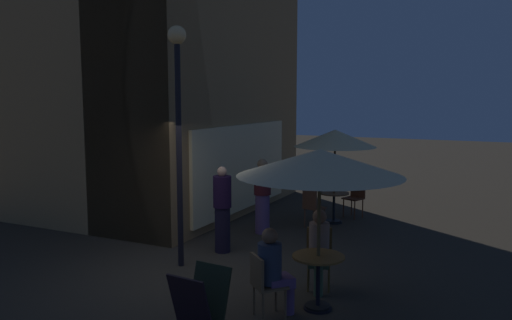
{
  "coord_description": "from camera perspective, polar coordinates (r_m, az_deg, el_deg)",
  "views": [
    {
      "loc": [
        -7.04,
        -4.66,
        3.0
      ],
      "look_at": [
        1.53,
        -0.51,
        1.81
      ],
      "focal_mm": 36.0,
      "sensor_mm": 36.0,
      "label": 1
    }
  ],
  "objects": [
    {
      "name": "cafe_chair_1",
      "position": [
        13.01,
        10.98,
        -3.87
      ],
      "size": [
        0.54,
        0.54,
        0.88
      ],
      "rotation": [
        0.0,
        0.0,
        2.78
      ],
      "color": "#5D2F1C",
      "rests_on": "ground"
    },
    {
      "name": "ground_plane",
      "position": [
        8.96,
        -7.38,
        -12.49
      ],
      "size": [
        60.0,
        60.0,
        0.0
      ],
      "primitive_type": "plane",
      "color": "#302A21"
    },
    {
      "name": "cafe_chair_3",
      "position": [
        7.09,
        0.85,
        -13.25
      ],
      "size": [
        0.58,
        0.58,
        0.88
      ],
      "rotation": [
        0.0,
        0.0,
        -0.74
      ],
      "color": "brown",
      "rests_on": "ground"
    },
    {
      "name": "cafe_building",
      "position": [
        13.23,
        -12.02,
        14.55
      ],
      "size": [
        6.71,
        6.74,
        9.5
      ],
      "color": "#A17A4B",
      "rests_on": "ground"
    },
    {
      "name": "patio_umbrella_1",
      "position": [
        7.07,
        7.11,
        -0.37
      ],
      "size": [
        2.31,
        2.31,
        2.28
      ],
      "color": "black",
      "rests_on": "ground"
    },
    {
      "name": "street_lamp_near_corner",
      "position": [
        8.93,
        -8.65,
        6.36
      ],
      "size": [
        0.32,
        0.32,
        4.18
      ],
      "color": "black",
      "rests_on": "ground"
    },
    {
      "name": "cafe_chair_2",
      "position": [
        8.25,
        7.02,
        -10.1
      ],
      "size": [
        0.5,
        0.5,
        0.94
      ],
      "rotation": [
        0.0,
        0.0,
        -2.83
      ],
      "color": "brown",
      "rests_on": "ground"
    },
    {
      "name": "patron_seated_0",
      "position": [
        8.07,
        7.02,
        -9.4
      ],
      "size": [
        0.51,
        0.41,
        1.26
      ],
      "rotation": [
        0.0,
        0.0,
        -2.83
      ],
      "color": "#364F36",
      "rests_on": "ground"
    },
    {
      "name": "menu_sandwich_board",
      "position": [
        6.66,
        -6.21,
        -15.55
      ],
      "size": [
        0.68,
        0.61,
        0.85
      ],
      "rotation": [
        0.0,
        0.0,
        -0.09
      ],
      "color": "black",
      "rests_on": "ground"
    },
    {
      "name": "patron_standing_2",
      "position": [
        11.23,
        0.72,
        -4.04
      ],
      "size": [
        0.37,
        0.37,
        1.65
      ],
      "rotation": [
        0.0,
        0.0,
        5.34
      ],
      "color": "#56406F",
      "rests_on": "ground"
    },
    {
      "name": "patio_umbrella_0",
      "position": [
        12.13,
        8.78,
        2.35
      ],
      "size": [
        1.92,
        1.92,
        2.22
      ],
      "color": "black",
      "rests_on": "ground"
    },
    {
      "name": "cafe_chair_0",
      "position": [
        11.73,
        6.24,
        -4.85
      ],
      "size": [
        0.51,
        0.51,
        0.97
      ],
      "rotation": [
        0.0,
        0.0,
        -0.37
      ],
      "color": "brown",
      "rests_on": "ground"
    },
    {
      "name": "cafe_table_0",
      "position": [
        12.34,
        8.65,
        -4.54
      ],
      "size": [
        0.7,
        0.7,
        0.73
      ],
      "color": "black",
      "rests_on": "ground"
    },
    {
      "name": "patron_standing_3",
      "position": [
        9.9,
        -3.76,
        -5.51
      ],
      "size": [
        0.35,
        0.35,
        1.67
      ],
      "rotation": [
        0.0,
        0.0,
        1.57
      ],
      "color": "black",
      "rests_on": "ground"
    },
    {
      "name": "cafe_table_1",
      "position": [
        7.42,
        6.92,
        -12.05
      ],
      "size": [
        0.74,
        0.74,
        0.78
      ],
      "color": "black",
      "rests_on": "ground"
    },
    {
      "name": "patron_seated_1",
      "position": [
        7.09,
        1.94,
        -11.76
      ],
      "size": [
        0.51,
        0.5,
        1.25
      ],
      "rotation": [
        0.0,
        0.0,
        -0.74
      ],
      "color": "#583D6A",
      "rests_on": "ground"
    }
  ]
}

